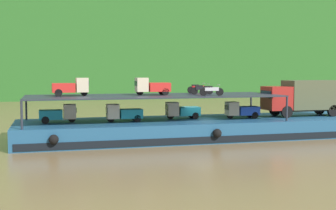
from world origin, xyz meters
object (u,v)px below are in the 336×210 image
(mini_truck_lower_aft, at_px, (124,113))
(mini_truck_lower_mid, at_px, (182,110))
(mini_truck_lower_stern, at_px, (58,114))
(mini_truck_upper_mid, at_px, (152,86))
(mini_truck_upper_stern, at_px, (71,87))
(motorcycle_upper_port, at_px, (211,90))
(mini_truck_lower_fore, at_px, (241,110))
(motorcycle_upper_centre, at_px, (202,89))
(cargo_barge, at_px, (200,128))
(covered_lorry, at_px, (304,97))
(motorcycle_upper_stbd, at_px, (198,88))

(mini_truck_lower_aft, distance_m, mini_truck_lower_mid, 5.06)
(mini_truck_lower_stern, height_order, mini_truck_upper_mid, mini_truck_upper_mid)
(mini_truck_upper_stern, xyz_separation_m, motorcycle_upper_port, (10.46, -2.54, -0.26))
(mini_truck_lower_stern, relative_size, mini_truck_upper_stern, 0.99)
(mini_truck_lower_aft, relative_size, mini_truck_lower_fore, 0.99)
(mini_truck_lower_mid, relative_size, motorcycle_upper_centre, 1.44)
(mini_truck_lower_aft, xyz_separation_m, mini_truck_lower_mid, (4.97, 0.93, 0.00))
(mini_truck_lower_stern, bearing_deg, mini_truck_upper_mid, -0.95)
(cargo_barge, relative_size, motorcycle_upper_centre, 15.29)
(covered_lorry, xyz_separation_m, motorcycle_upper_port, (-9.31, -1.98, 0.74))
(covered_lorry, height_order, mini_truck_upper_mid, mini_truck_upper_mid)
(mini_truck_lower_mid, bearing_deg, motorcycle_upper_port, -56.48)
(motorcycle_upper_stbd, bearing_deg, mini_truck_lower_mid, -141.23)
(motorcycle_upper_port, bearing_deg, mini_truck_lower_stern, 168.80)
(mini_truck_lower_stern, xyz_separation_m, mini_truck_lower_aft, (4.85, -0.75, 0.00))
(motorcycle_upper_centre, bearing_deg, motorcycle_upper_port, -87.04)
(cargo_barge, bearing_deg, mini_truck_upper_stern, 176.62)
(mini_truck_lower_fore, height_order, motorcycle_upper_port, motorcycle_upper_port)
(mini_truck_lower_aft, xyz_separation_m, mini_truck_lower_fore, (9.84, 0.06, 0.00))
(covered_lorry, xyz_separation_m, mini_truck_upper_mid, (-13.52, 0.16, 1.00))
(cargo_barge, height_order, motorcycle_upper_centre, motorcycle_upper_centre)
(mini_truck_lower_stern, bearing_deg, mini_truck_lower_aft, -8.82)
(mini_truck_lower_mid, xyz_separation_m, mini_truck_upper_stern, (-8.85, 0.10, 2.00))
(mini_truck_lower_stern, relative_size, motorcycle_upper_port, 1.44)
(mini_truck_lower_mid, distance_m, motorcycle_upper_stbd, 2.94)
(covered_lorry, distance_m, mini_truck_upper_stern, 19.81)
(mini_truck_lower_aft, relative_size, motorcycle_upper_port, 1.44)
(covered_lorry, xyz_separation_m, mini_truck_lower_stern, (-20.75, 0.28, -1.00))
(mini_truck_lower_fore, bearing_deg, motorcycle_upper_port, -154.14)
(cargo_barge, xyz_separation_m, motorcycle_upper_centre, (0.14, 0.02, 3.18))
(cargo_barge, distance_m, covered_lorry, 9.86)
(mini_truck_lower_mid, distance_m, mini_truck_lower_fore, 4.94)
(mini_truck_lower_fore, height_order, mini_truck_upper_stern, mini_truck_upper_stern)
(motorcycle_upper_port, bearing_deg, motorcycle_upper_stbd, 86.68)
(cargo_barge, height_order, motorcycle_upper_stbd, motorcycle_upper_stbd)
(mini_truck_upper_mid, xyz_separation_m, motorcycle_upper_port, (4.21, -2.15, -0.26))
(mini_truck_lower_stern, bearing_deg, mini_truck_upper_stern, 15.97)
(motorcycle_upper_port, bearing_deg, mini_truck_upper_stern, 166.33)
(mini_truck_upper_mid, bearing_deg, mini_truck_lower_fore, -4.38)
(mini_truck_upper_stern, xyz_separation_m, motorcycle_upper_stbd, (10.69, 1.38, -0.26))
(mini_truck_upper_stern, distance_m, motorcycle_upper_port, 10.77)
(mini_truck_lower_aft, bearing_deg, mini_truck_upper_stern, 165.10)
(cargo_barge, bearing_deg, motorcycle_upper_port, -83.04)
(mini_truck_lower_fore, xyz_separation_m, motorcycle_upper_centre, (-3.35, 0.39, 1.74))
(mini_truck_lower_stern, height_order, motorcycle_upper_centre, motorcycle_upper_centre)
(mini_truck_lower_stern, relative_size, motorcycle_upper_stbd, 1.44)
(mini_truck_lower_fore, distance_m, mini_truck_upper_mid, 7.74)
(mini_truck_upper_stern, xyz_separation_m, mini_truck_upper_mid, (6.26, -0.40, 0.00))
(mini_truck_upper_stern, bearing_deg, mini_truck_upper_mid, -3.64)
(mini_truck_upper_stern, bearing_deg, mini_truck_lower_aft, -14.90)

